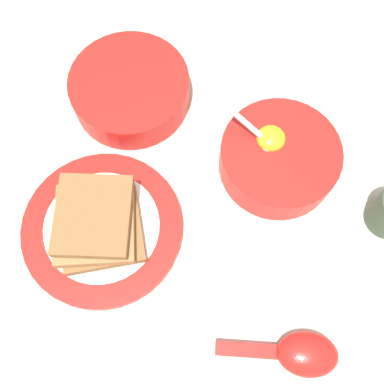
{
  "coord_description": "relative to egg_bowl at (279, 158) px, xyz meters",
  "views": [
    {
      "loc": [
        -0.17,
        -0.15,
        0.58
      ],
      "look_at": [
        -0.07,
        0.04,
        0.02
      ],
      "focal_mm": 42.0,
      "sensor_mm": 36.0,
      "label": 1
    }
  ],
  "objects": [
    {
      "name": "congee_bowl",
      "position": [
        -0.14,
        0.19,
        -0.0
      ],
      "size": [
        0.17,
        0.17,
        0.05
      ],
      "color": "red",
      "rests_on": "ground_plane"
    },
    {
      "name": "ground_plane",
      "position": [
        -0.06,
        -0.03,
        -0.03
      ],
      "size": [
        3.0,
        3.0,
        0.0
      ],
      "primitive_type": "plane",
      "color": "beige"
    },
    {
      "name": "egg_bowl",
      "position": [
        0.0,
        0.0,
        0.0
      ],
      "size": [
        0.16,
        0.16,
        0.08
      ],
      "color": "red",
      "rests_on": "ground_plane"
    },
    {
      "name": "soup_spoon",
      "position": [
        -0.11,
        -0.23,
        -0.01
      ],
      "size": [
        0.14,
        0.1,
        0.03
      ],
      "color": "red",
      "rests_on": "ground_plane"
    },
    {
      "name": "toast_plate",
      "position": [
        -0.25,
        0.02,
        -0.02
      ],
      "size": [
        0.21,
        0.21,
        0.02
      ],
      "color": "red",
      "rests_on": "ground_plane"
    },
    {
      "name": "toast_sandwich",
      "position": [
        -0.26,
        0.02,
        0.01
      ],
      "size": [
        0.14,
        0.14,
        0.04
      ],
      "color": "brown",
      "rests_on": "toast_plate"
    }
  ]
}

